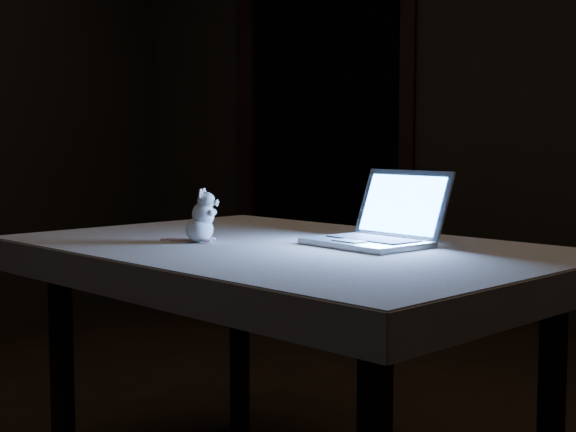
% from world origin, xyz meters
% --- Properties ---
extents(back_wall, '(4.50, 0.04, 2.60)m').
position_xyz_m(back_wall, '(0.00, 2.50, 1.30)').
color(back_wall, black).
rests_on(back_wall, ground).
extents(doorway, '(1.06, 0.36, 2.13)m').
position_xyz_m(doorway, '(-1.10, 2.50, 1.06)').
color(doorway, black).
rests_on(doorway, back_wall).
extents(table, '(1.48, 1.22, 0.68)m').
position_xyz_m(table, '(-0.14, -0.08, 0.34)').
color(table, black).
rests_on(table, floor).
extents(tablecloth, '(1.60, 1.34, 0.08)m').
position_xyz_m(tablecloth, '(-0.21, -0.07, 0.65)').
color(tablecloth, beige).
rests_on(tablecloth, table).
extents(laptop, '(0.36, 0.34, 0.19)m').
position_xyz_m(laptop, '(0.04, -0.02, 0.79)').
color(laptop, '#ACADB1').
rests_on(laptop, tablecloth).
extents(plush_mouse, '(0.11, 0.11, 0.13)m').
position_xyz_m(plush_mouse, '(-0.36, -0.13, 0.76)').
color(plush_mouse, silver).
rests_on(plush_mouse, tablecloth).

